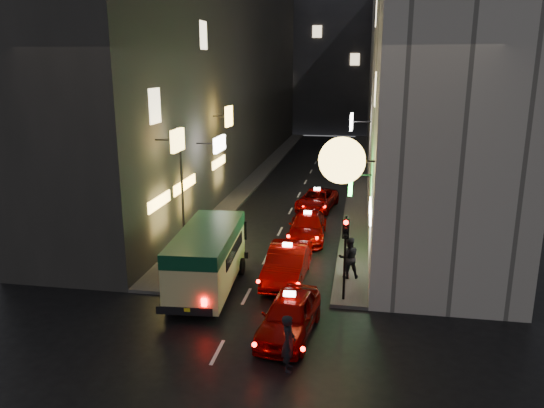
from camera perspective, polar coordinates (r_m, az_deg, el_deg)
The scene contains 14 objects.
building_left at distance 47.04m, azimuth -5.81°, elevation 14.28°, with size 7.47×52.00×18.00m.
building_right at distance 45.48m, azimuth 14.63°, elevation 13.88°, with size 8.18×52.00×18.00m.
building_far at distance 77.50m, azimuth 6.71°, elevation 15.90°, with size 30.00×10.00×22.00m, color #36363B.
sidewalk_left at distance 47.11m, azimuth -1.12°, elevation 3.43°, with size 1.50×52.00×0.15m, color #4E4B48.
sidewalk_right at distance 46.29m, azimuth 9.28°, elevation 3.03°, with size 1.50×52.00×0.15m, color #4E4B48.
minibus at distance 22.44m, azimuth -6.95°, elevation -5.24°, with size 2.59×6.39×2.69m.
taxi_near at distance 19.12m, azimuth 1.88°, elevation -11.56°, with size 2.75×5.60×1.89m.
taxi_second at distance 23.68m, azimuth 1.65°, elevation -6.09°, with size 2.48×5.77×1.99m.
taxi_third at distance 29.25m, azimuth 3.83°, elevation -2.18°, with size 2.27×5.25×1.82m.
taxi_far at distance 35.27m, azimuth 4.85°, elevation 0.64°, with size 2.66×5.02×1.69m.
pedestrian_crossing at distance 17.03m, azimuth 1.80°, elevation -14.35°, with size 0.69×0.44×2.10m, color black.
pedestrian_sidewalk at distance 23.71m, azimuth 8.26°, elevation -5.43°, with size 0.80×0.50×2.13m, color black.
traffic_light at distance 20.91m, azimuth 7.90°, elevation -3.92°, with size 0.26×0.43×3.50m.
lamp_post at distance 26.46m, azimuth -9.67°, elevation 2.31°, with size 0.28×0.28×6.22m.
Camera 1 is at (4.51, -11.35, 9.34)m, focal length 35.00 mm.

